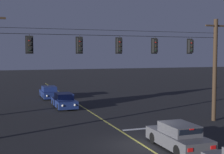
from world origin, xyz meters
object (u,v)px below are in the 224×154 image
object	(u,v)px
traffic_light_right_inner	(155,46)
car_oncoming_lead	(64,101)
traffic_light_leftmost	(30,45)
car_oncoming_trailing	(49,93)
traffic_light_left_inner	(80,45)
traffic_light_centre	(120,45)
car_waiting_near_lane	(178,137)
traffic_light_rightmost	(191,46)

from	to	relation	value
traffic_light_right_inner	car_oncoming_lead	size ratio (longest dim) A/B	0.28
traffic_light_leftmost	car_oncoming_trailing	world-z (taller)	traffic_light_leftmost
traffic_light_left_inner	traffic_light_centre	distance (m)	2.76
car_waiting_near_lane	traffic_light_left_inner	bearing A→B (deg)	127.12
traffic_light_centre	traffic_light_rightmost	distance (m)	5.62
traffic_light_leftmost	car_waiting_near_lane	distance (m)	10.38
traffic_light_centre	car_oncoming_lead	world-z (taller)	traffic_light_centre
traffic_light_right_inner	traffic_light_left_inner	bearing A→B (deg)	180.00
traffic_light_rightmost	car_oncoming_lead	xyz separation A→B (m)	(-7.58, 9.70, -5.06)
traffic_light_leftmost	car_oncoming_trailing	size ratio (longest dim) A/B	0.28
car_waiting_near_lane	car_oncoming_trailing	bearing A→B (deg)	99.32
traffic_light_leftmost	car_oncoming_trailing	distance (m)	17.94
traffic_light_rightmost	car_oncoming_lead	bearing A→B (deg)	127.98
traffic_light_left_inner	traffic_light_centre	world-z (taller)	same
traffic_light_rightmost	car_waiting_near_lane	distance (m)	8.56
traffic_light_right_inner	traffic_light_rightmost	bearing A→B (deg)	0.00
traffic_light_leftmost	traffic_light_left_inner	world-z (taller)	same
traffic_light_left_inner	car_waiting_near_lane	xyz separation A→B (m)	(4.10, -5.42, -5.06)
traffic_light_left_inner	traffic_light_right_inner	xyz separation A→B (m)	(5.45, 0.00, 0.00)
traffic_light_leftmost	car_waiting_near_lane	world-z (taller)	traffic_light_leftmost
car_waiting_near_lane	car_oncoming_trailing	world-z (taller)	same
traffic_light_right_inner	car_waiting_near_lane	bearing A→B (deg)	-103.98
car_waiting_near_lane	traffic_light_right_inner	bearing A→B (deg)	76.02
traffic_light_centre	traffic_light_left_inner	bearing A→B (deg)	180.00
traffic_light_leftmost	traffic_light_rightmost	bearing A→B (deg)	0.00
car_waiting_near_lane	traffic_light_leftmost	bearing A→B (deg)	143.29
traffic_light_left_inner	car_oncoming_lead	xyz separation A→B (m)	(0.81, 9.70, -5.06)
traffic_light_leftmost	traffic_light_rightmost	xyz separation A→B (m)	(11.55, 0.00, 0.00)
car_waiting_near_lane	car_oncoming_lead	size ratio (longest dim) A/B	0.98
traffic_light_right_inner	car_waiting_near_lane	size ratio (longest dim) A/B	0.28
traffic_light_right_inner	car_oncoming_lead	bearing A→B (deg)	115.57
traffic_light_rightmost	car_oncoming_lead	size ratio (longest dim) A/B	0.28
traffic_light_leftmost	car_oncoming_lead	world-z (taller)	traffic_light_leftmost
traffic_light_leftmost	traffic_light_right_inner	distance (m)	8.62
traffic_light_centre	traffic_light_rightmost	size ratio (longest dim) A/B	1.00
traffic_light_leftmost	traffic_light_right_inner	bearing A→B (deg)	0.00
traffic_light_centre	traffic_light_rightmost	world-z (taller)	same
traffic_light_centre	car_waiting_near_lane	size ratio (longest dim) A/B	0.28
traffic_light_left_inner	car_oncoming_lead	distance (m)	10.97
traffic_light_left_inner	car_oncoming_lead	size ratio (longest dim) A/B	0.28
car_waiting_near_lane	car_oncoming_trailing	distance (m)	22.55
traffic_light_left_inner	car_waiting_near_lane	distance (m)	8.47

